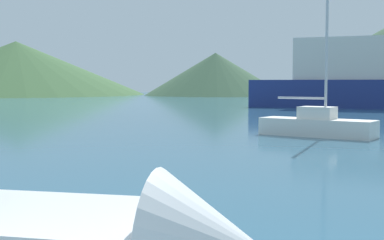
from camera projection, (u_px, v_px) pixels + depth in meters
The scene contains 3 objects.
sailboat_inner at pixel (317, 124), 23.38m from camera, with size 5.17×3.25×7.37m.
hill_west at pixel (16, 68), 102.06m from camera, with size 48.85×48.85×10.17m.
hill_central at pixel (215, 74), 96.72m from camera, with size 25.82×25.82×7.69m.
Camera 1 is at (2.61, -2.09, 2.37)m, focal length 50.00 mm.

